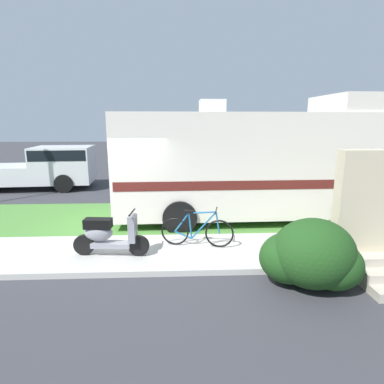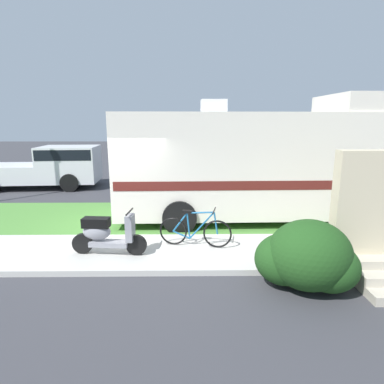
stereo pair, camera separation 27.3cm
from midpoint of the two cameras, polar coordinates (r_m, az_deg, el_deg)
The scene contains 9 objects.
ground_plane at distance 8.50m, azimuth -13.99°, elevation -7.83°, with size 80.00×80.00×0.00m, color #38383D.
sidewalk at distance 7.39m, azimuth -15.83°, elevation -10.59°, with size 24.00×2.00×0.12m.
grass_strip at distance 9.89m, azimuth -12.34°, elevation -4.61°, with size 24.00×3.40×0.08m.
motorhome_rv at distance 9.56m, azimuth 10.31°, elevation 5.26°, with size 7.85×2.79×3.63m.
scooter at distance 7.02m, azimuth -15.86°, elevation -7.32°, with size 1.61×0.50×0.97m.
bicycle at distance 7.26m, azimuth -0.20°, elevation -6.91°, with size 1.63×0.52×0.88m.
pickup_truck_near at distance 15.45m, azimuth -25.46°, elevation 4.12°, with size 5.49×2.42×1.83m.
bush_by_porch at distance 6.04m, azimuth 19.27°, elevation -10.82°, with size 1.73×1.30×1.23m.
bottle_green at distance 8.08m, azimuth 21.07°, elevation -7.68°, with size 0.08×0.08×0.26m.
Camera 1 is at (1.54, -7.81, 2.90)m, focal length 29.91 mm.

